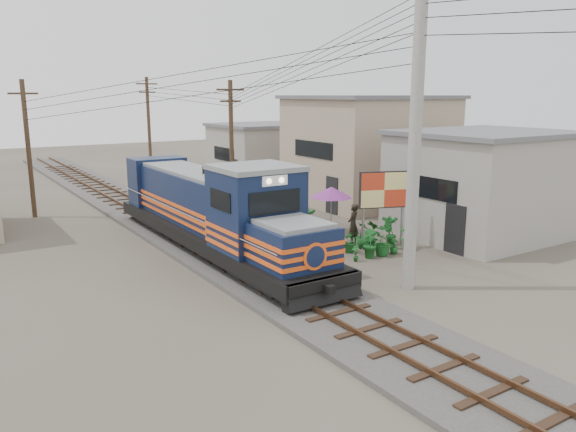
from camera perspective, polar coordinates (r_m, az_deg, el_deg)
ground at (r=17.32m, az=2.52°, el=-8.98°), size 120.00×120.00×0.00m
ballast at (r=25.73m, az=-10.45°, el=-1.85°), size 3.60×70.00×0.16m
track at (r=25.68m, az=-10.47°, el=-1.46°), size 1.15×70.00×0.12m
locomotive at (r=22.59m, az=-7.57°, el=0.38°), size 2.79×15.15×3.75m
utility_pole_main at (r=18.08m, az=12.79°, el=7.94°), size 0.40×0.40×10.00m
wooden_pole_mid at (r=30.59m, az=-5.77°, el=7.36°), size 1.60×0.24×7.00m
wooden_pole_far at (r=43.58m, az=-13.95°, el=8.86°), size 1.60×0.24×7.50m
wooden_pole_left at (r=31.56m, az=-24.90°, el=6.44°), size 1.60×0.24×7.00m
power_lines at (r=23.56m, az=-10.05°, el=15.24°), size 9.65×19.00×3.30m
shophouse_front at (r=26.67m, az=19.28°, el=3.16°), size 7.35×6.30×4.70m
shophouse_mid at (r=33.47m, az=8.23°, el=6.74°), size 8.40×7.35×6.20m
shophouse_back at (r=40.83m, az=-2.71°, el=6.43°), size 6.30×6.30×4.20m
billboard at (r=23.20m, az=9.70°, el=2.42°), size 1.99×0.84×3.22m
market_umbrella at (r=25.60m, az=4.43°, el=2.40°), size 2.10×2.10×2.16m
vendor at (r=23.89m, az=6.63°, el=-0.85°), size 0.76×0.67×1.76m
plant_nursery at (r=22.92m, az=8.56°, el=-2.40°), size 3.35×2.09×1.14m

